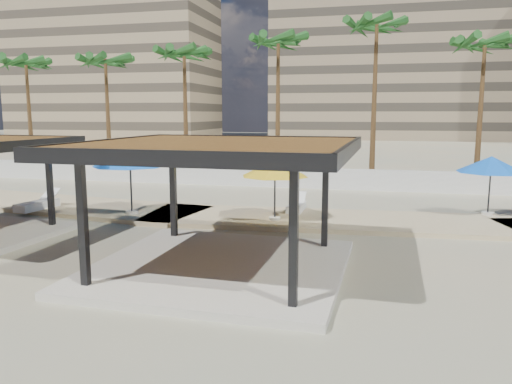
% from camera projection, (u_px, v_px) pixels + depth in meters
% --- Properties ---
extents(ground, '(200.00, 200.00, 0.00)m').
position_uv_depth(ground, '(248.00, 272.00, 13.77)').
color(ground, tan).
rests_on(ground, ground).
extents(promenade, '(44.45, 7.97, 0.24)m').
position_uv_depth(promenade, '(342.00, 218.00, 20.64)').
color(promenade, '#C6B284').
rests_on(promenade, ground).
extents(boundary_wall, '(56.00, 0.30, 1.20)m').
position_uv_depth(boundary_wall, '(318.00, 178.00, 29.02)').
color(boundary_wall, silver).
rests_on(boundary_wall, ground).
extents(building_west, '(34.00, 16.00, 32.40)m').
position_uv_depth(building_west, '(114.00, 50.00, 86.55)').
color(building_west, '#937F60').
rests_on(building_west, ground).
extents(building_mid, '(38.00, 16.00, 30.40)m').
position_uv_depth(building_mid, '(386.00, 55.00, 85.40)').
color(building_mid, '#847259').
rests_on(building_mid, ground).
extents(pavilion_central, '(7.29, 7.29, 3.61)m').
position_uv_depth(pavilion_central, '(220.00, 194.00, 13.67)').
color(pavilion_central, beige).
rests_on(pavilion_central, ground).
extents(umbrella_b, '(2.91, 2.91, 2.38)m').
position_uv_depth(umbrella_b, '(275.00, 168.00, 19.46)').
color(umbrella_b, beige).
rests_on(umbrella_b, promenade).
extents(umbrella_d, '(3.53, 3.53, 2.44)m').
position_uv_depth(umbrella_d, '(491.00, 165.00, 20.37)').
color(umbrella_d, beige).
rests_on(umbrella_d, promenade).
extents(umbrella_f, '(4.07, 4.07, 2.75)m').
position_uv_depth(umbrella_f, '(130.00, 158.00, 20.57)').
color(umbrella_f, beige).
rests_on(umbrella_f, promenade).
extents(lounger_a, '(0.99, 2.21, 0.81)m').
position_uv_depth(lounger_a, '(38.00, 205.00, 21.95)').
color(lounger_a, white).
rests_on(lounger_a, promenade).
extents(lounger_b, '(0.62, 1.86, 0.70)m').
position_uv_depth(lounger_b, '(296.00, 206.00, 21.63)').
color(lounger_b, white).
rests_on(lounger_b, promenade).
extents(palm_a, '(3.00, 3.00, 8.68)m').
position_uv_depth(palm_a, '(26.00, 67.00, 35.12)').
color(palm_a, brown).
rests_on(palm_a, ground).
extents(palm_b, '(3.00, 3.00, 8.69)m').
position_uv_depth(palm_b, '(106.00, 66.00, 34.08)').
color(palm_b, brown).
rests_on(palm_b, ground).
extents(palm_c, '(3.00, 3.00, 8.97)m').
position_uv_depth(palm_c, '(184.00, 59.00, 32.04)').
color(palm_c, brown).
rests_on(palm_c, ground).
extents(palm_d, '(3.00, 3.00, 9.66)m').
position_uv_depth(palm_d, '(278.00, 47.00, 31.28)').
color(palm_d, brown).
rests_on(palm_d, ground).
extents(palm_e, '(3.00, 3.00, 10.30)m').
position_uv_depth(palm_e, '(377.00, 32.00, 29.29)').
color(palm_e, brown).
rests_on(palm_e, ground).
extents(palm_f, '(3.00, 3.00, 9.09)m').
position_uv_depth(palm_f, '(485.00, 49.00, 28.24)').
color(palm_f, brown).
rests_on(palm_f, ground).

